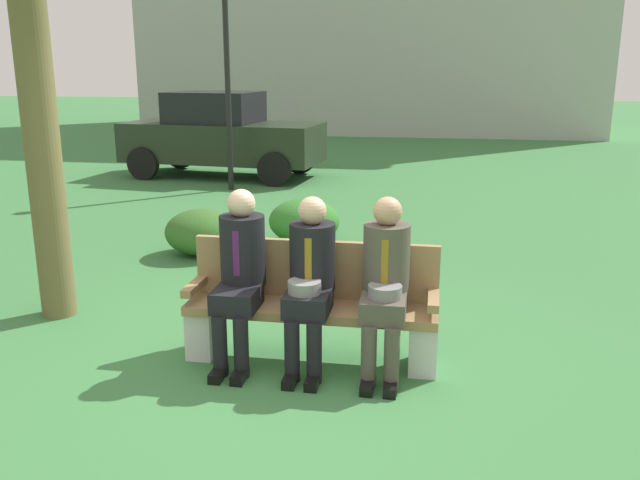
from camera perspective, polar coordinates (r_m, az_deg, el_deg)
ground_plane at (r=4.99m, az=-3.83°, el=-11.38°), size 80.00×80.00×0.00m
park_bench at (r=5.08m, az=-0.66°, el=-5.66°), size 1.89×0.44×0.90m
seated_man_left at (r=4.99m, az=-6.88°, el=-2.40°), size 0.34×0.72×1.31m
seated_man_middle at (r=4.86m, az=-0.87°, el=-3.01°), size 0.34×0.72×1.27m
seated_man_right at (r=4.80m, az=5.59°, el=-3.24°), size 0.34×0.72×1.29m
shrub_near_bench at (r=8.02m, az=-10.10°, el=0.67°), size 0.87×0.80×0.55m
shrub_mid_lawn at (r=8.42m, az=-1.37°, el=1.64°), size 0.90×0.82×0.56m
parked_car_near at (r=13.58m, az=-8.48°, el=8.89°), size 4.04×2.05×1.68m
street_lamp at (r=12.02m, az=-7.99°, el=15.34°), size 0.24×0.24×3.85m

